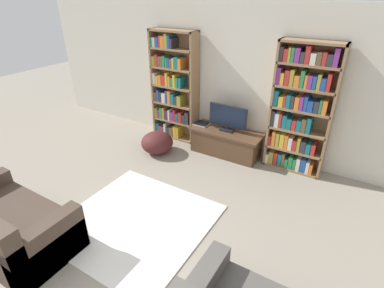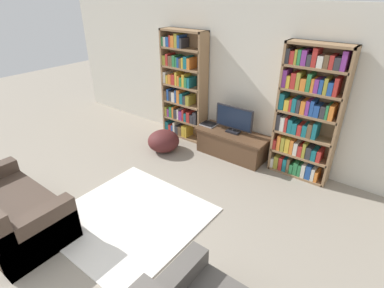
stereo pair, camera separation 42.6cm
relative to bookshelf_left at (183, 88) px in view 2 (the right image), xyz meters
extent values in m
cube|color=silver|center=(1.19, 0.18, 0.29)|extent=(8.80, 0.06, 2.60)
cube|color=#93704C|center=(-0.40, -0.02, 0.04)|extent=(0.04, 0.30, 2.10)
cube|color=#93704C|center=(0.49, -0.02, 0.04)|extent=(0.04, 0.30, 2.10)
cube|color=#93704C|center=(0.05, 0.11, 0.04)|extent=(0.93, 0.04, 2.10)
cube|color=#93704C|center=(0.05, -0.02, 1.07)|extent=(0.93, 0.30, 0.04)
cube|color=#93704C|center=(0.05, -0.02, -0.99)|extent=(0.89, 0.30, 0.04)
cube|color=#196B75|center=(-0.34, -0.03, -0.87)|extent=(0.08, 0.24, 0.21)
cube|color=#B72D28|center=(-0.26, -0.03, -0.89)|extent=(0.07, 0.24, 0.17)
cube|color=#234C99|center=(-0.20, -0.03, -0.89)|extent=(0.05, 0.24, 0.16)
cube|color=silver|center=(-0.14, -0.03, -0.85)|extent=(0.05, 0.24, 0.25)
cube|color=#333338|center=(-0.08, -0.03, -0.88)|extent=(0.08, 0.24, 0.18)
cube|color=brown|center=(0.01, -0.03, -0.88)|extent=(0.08, 0.24, 0.19)
cube|color=gold|center=(0.10, -0.03, -0.86)|extent=(0.07, 0.24, 0.23)
cube|color=gold|center=(0.17, -0.03, -0.86)|extent=(0.05, 0.24, 0.23)
cube|color=#93704C|center=(0.05, -0.02, -0.64)|extent=(0.89, 0.30, 0.04)
cube|color=#9E9333|center=(-0.35, -0.03, -0.52)|extent=(0.06, 0.24, 0.20)
cube|color=#7F338C|center=(-0.29, -0.03, -0.54)|extent=(0.05, 0.24, 0.16)
cube|color=#2D7F47|center=(-0.22, -0.03, -0.51)|extent=(0.07, 0.24, 0.22)
cube|color=orange|center=(-0.16, -0.03, -0.51)|extent=(0.04, 0.24, 0.23)
cube|color=#333338|center=(-0.10, -0.03, -0.53)|extent=(0.08, 0.24, 0.19)
cube|color=silver|center=(-0.03, -0.03, -0.52)|extent=(0.04, 0.24, 0.21)
cube|color=#7F338C|center=(0.03, -0.03, -0.53)|extent=(0.08, 0.24, 0.18)
cube|color=#B72D28|center=(0.10, -0.03, -0.51)|extent=(0.04, 0.24, 0.24)
cube|color=#196B75|center=(0.15, -0.03, -0.54)|extent=(0.05, 0.24, 0.17)
cube|color=#B72D28|center=(0.23, -0.03, -0.52)|extent=(0.08, 0.24, 0.21)
cube|color=#333338|center=(0.31, -0.03, -0.54)|extent=(0.07, 0.24, 0.17)
cube|color=#333338|center=(0.39, -0.03, -0.50)|extent=(0.08, 0.24, 0.24)
cube|color=#93704C|center=(0.05, -0.02, -0.29)|extent=(0.89, 0.30, 0.04)
cube|color=brown|center=(-0.35, -0.03, -0.18)|extent=(0.07, 0.24, 0.18)
cube|color=#234C99|center=(-0.28, -0.03, -0.16)|extent=(0.05, 0.24, 0.23)
cube|color=#333338|center=(-0.22, -0.03, -0.17)|extent=(0.06, 0.24, 0.20)
cube|color=silver|center=(-0.14, -0.03, -0.18)|extent=(0.08, 0.24, 0.19)
cube|color=#234C99|center=(-0.08, -0.03, -0.15)|extent=(0.04, 0.24, 0.25)
cube|color=orange|center=(-0.01, -0.03, -0.14)|extent=(0.07, 0.24, 0.26)
cube|color=#196B75|center=(0.06, -0.03, -0.17)|extent=(0.07, 0.24, 0.21)
cube|color=#333338|center=(0.14, -0.03, -0.19)|extent=(0.06, 0.24, 0.17)
cube|color=#9E9333|center=(0.21, -0.03, -0.18)|extent=(0.08, 0.24, 0.19)
cube|color=#93704C|center=(0.05, -0.02, 0.06)|extent=(0.89, 0.30, 0.04)
cube|color=silver|center=(-0.35, -0.03, 0.18)|extent=(0.06, 0.24, 0.21)
cube|color=gold|center=(-0.29, -0.03, 0.16)|extent=(0.05, 0.24, 0.16)
cube|color=orange|center=(-0.22, -0.03, 0.17)|extent=(0.07, 0.24, 0.18)
cube|color=#B72D28|center=(-0.13, -0.03, 0.17)|extent=(0.08, 0.24, 0.19)
cube|color=gold|center=(-0.06, -0.03, 0.20)|extent=(0.05, 0.24, 0.25)
cube|color=orange|center=(0.00, -0.03, 0.17)|extent=(0.05, 0.24, 0.19)
cube|color=#2D7F47|center=(0.05, -0.03, 0.16)|extent=(0.05, 0.24, 0.17)
cube|color=gold|center=(0.12, -0.03, 0.19)|extent=(0.05, 0.24, 0.24)
cube|color=#2D7F47|center=(0.18, -0.03, 0.17)|extent=(0.05, 0.24, 0.19)
cube|color=#196B75|center=(0.24, -0.03, 0.17)|extent=(0.06, 0.24, 0.19)
cube|color=#93704C|center=(0.05, -0.02, 0.41)|extent=(0.89, 0.30, 0.04)
cube|color=#9E9333|center=(-0.34, -0.03, 0.52)|extent=(0.08, 0.24, 0.18)
cube|color=#B72D28|center=(-0.27, -0.03, 0.53)|extent=(0.06, 0.24, 0.22)
cube|color=brown|center=(-0.21, -0.03, 0.52)|extent=(0.05, 0.24, 0.19)
cube|color=brown|center=(-0.16, -0.03, 0.52)|extent=(0.05, 0.24, 0.19)
cube|color=#2D7F47|center=(-0.10, -0.03, 0.53)|extent=(0.06, 0.24, 0.20)
cube|color=#2D7F47|center=(-0.05, -0.03, 0.52)|extent=(0.04, 0.24, 0.18)
cube|color=#234C99|center=(0.00, -0.03, 0.52)|extent=(0.05, 0.24, 0.18)
cube|color=brown|center=(0.05, -0.03, 0.51)|extent=(0.04, 0.24, 0.17)
cube|color=gold|center=(0.10, -0.03, 0.52)|extent=(0.04, 0.24, 0.19)
cube|color=#196B75|center=(0.17, -0.03, 0.53)|extent=(0.08, 0.24, 0.22)
cube|color=orange|center=(0.24, -0.03, 0.52)|extent=(0.06, 0.24, 0.20)
cube|color=#93704C|center=(0.05, -0.02, 0.76)|extent=(0.89, 0.30, 0.04)
cube|color=#2D7F47|center=(-0.36, -0.03, 0.86)|extent=(0.04, 0.24, 0.16)
cube|color=silver|center=(-0.31, -0.03, 0.86)|extent=(0.06, 0.24, 0.17)
cube|color=#234C99|center=(-0.24, -0.03, 0.86)|extent=(0.07, 0.24, 0.17)
cube|color=#B72D28|center=(-0.18, -0.03, 0.88)|extent=(0.04, 0.24, 0.21)
cube|color=orange|center=(-0.12, -0.03, 0.88)|extent=(0.08, 0.24, 0.20)
cube|color=#9E9333|center=(-0.04, -0.03, 0.90)|extent=(0.07, 0.24, 0.25)
cube|color=#234C99|center=(0.02, -0.03, 0.89)|extent=(0.05, 0.24, 0.22)
cube|color=#333338|center=(0.07, -0.03, 0.86)|extent=(0.04, 0.24, 0.17)
cube|color=#93704C|center=(1.99, -0.02, 0.04)|extent=(0.04, 0.30, 2.10)
cube|color=#93704C|center=(2.88, -0.02, 0.04)|extent=(0.04, 0.30, 2.10)
cube|color=#93704C|center=(2.43, 0.11, 0.04)|extent=(0.93, 0.04, 2.10)
cube|color=#93704C|center=(2.43, -0.02, 1.07)|extent=(0.93, 0.30, 0.04)
cube|color=#93704C|center=(2.43, -0.02, -0.99)|extent=(0.89, 0.30, 0.04)
cube|color=silver|center=(2.03, -0.03, -0.89)|extent=(0.05, 0.24, 0.17)
cube|color=#9E9333|center=(2.10, -0.03, -0.86)|extent=(0.08, 0.24, 0.22)
cube|color=#B72D28|center=(2.17, -0.03, -0.86)|extent=(0.06, 0.24, 0.22)
cube|color=#196B75|center=(2.24, -0.03, -0.86)|extent=(0.06, 0.24, 0.22)
cube|color=brown|center=(2.30, -0.03, -0.85)|extent=(0.05, 0.24, 0.25)
cube|color=#2D7F47|center=(2.36, -0.03, -0.89)|extent=(0.05, 0.24, 0.16)
cube|color=#2D7F47|center=(2.43, -0.03, -0.86)|extent=(0.07, 0.24, 0.22)
cube|color=#2D7F47|center=(2.49, -0.03, -0.87)|extent=(0.05, 0.24, 0.20)
cube|color=silver|center=(2.55, -0.03, -0.86)|extent=(0.06, 0.24, 0.23)
cube|color=#234C99|center=(2.63, -0.03, -0.86)|extent=(0.08, 0.24, 0.23)
cube|color=silver|center=(2.71, -0.03, -0.87)|extent=(0.05, 0.24, 0.21)
cube|color=orange|center=(2.76, -0.03, -0.89)|extent=(0.04, 0.24, 0.17)
cube|color=#93704C|center=(2.43, -0.02, -0.64)|extent=(0.89, 0.30, 0.04)
cube|color=#B72D28|center=(2.03, -0.03, -0.54)|extent=(0.05, 0.24, 0.16)
cube|color=orange|center=(2.09, -0.03, -0.49)|extent=(0.06, 0.24, 0.26)
cube|color=#9E9333|center=(2.16, -0.03, -0.50)|extent=(0.06, 0.24, 0.25)
cube|color=gold|center=(2.24, -0.03, -0.50)|extent=(0.07, 0.24, 0.25)
cube|color=orange|center=(2.31, -0.03, -0.50)|extent=(0.05, 0.24, 0.24)
cube|color=silver|center=(2.37, -0.03, -0.52)|extent=(0.06, 0.24, 0.21)
cube|color=#B72D28|center=(2.44, -0.03, -0.53)|extent=(0.06, 0.24, 0.18)
cube|color=#9E9333|center=(2.51, -0.03, -0.50)|extent=(0.05, 0.24, 0.25)
cube|color=#333338|center=(2.58, -0.03, -0.52)|extent=(0.08, 0.24, 0.20)
cube|color=#196B75|center=(2.66, -0.03, -0.54)|extent=(0.07, 0.24, 0.17)
cube|color=#B72D28|center=(2.73, -0.03, -0.53)|extent=(0.06, 0.24, 0.18)
cube|color=#93704C|center=(2.43, -0.02, -0.29)|extent=(0.89, 0.30, 0.04)
cube|color=#333338|center=(2.04, -0.03, -0.14)|extent=(0.06, 0.24, 0.26)
cube|color=silver|center=(2.10, -0.03, -0.16)|extent=(0.07, 0.24, 0.23)
cube|color=#B72D28|center=(2.16, -0.03, -0.15)|extent=(0.04, 0.24, 0.24)
cube|color=#196B75|center=(2.23, -0.03, -0.16)|extent=(0.07, 0.24, 0.22)
cube|color=#196B75|center=(2.30, -0.03, -0.18)|extent=(0.07, 0.24, 0.18)
cube|color=#B72D28|center=(2.38, -0.03, -0.19)|extent=(0.07, 0.24, 0.17)
cube|color=#196B75|center=(2.46, -0.03, -0.18)|extent=(0.07, 0.24, 0.18)
cube|color=brown|center=(2.53, -0.03, -0.16)|extent=(0.07, 0.24, 0.22)
cube|color=#196B75|center=(2.60, -0.03, -0.15)|extent=(0.06, 0.24, 0.25)
cube|color=#93704C|center=(2.43, -0.02, 0.06)|extent=(0.89, 0.30, 0.04)
cube|color=#196B75|center=(2.04, -0.03, 0.20)|extent=(0.08, 0.24, 0.25)
cube|color=gold|center=(2.13, -0.03, 0.16)|extent=(0.07, 0.24, 0.17)
cube|color=#B72D28|center=(2.19, -0.03, 0.17)|extent=(0.04, 0.24, 0.19)
cube|color=#196B75|center=(2.24, -0.03, 0.18)|extent=(0.06, 0.24, 0.21)
cube|color=#333338|center=(2.30, -0.03, 0.18)|extent=(0.05, 0.24, 0.21)
cube|color=orange|center=(2.37, -0.03, 0.18)|extent=(0.07, 0.24, 0.20)
cube|color=#7F338C|center=(2.44, -0.03, 0.18)|extent=(0.05, 0.24, 0.22)
cube|color=#234C99|center=(2.50, -0.03, 0.19)|extent=(0.05, 0.24, 0.23)
cube|color=#234C99|center=(2.57, -0.03, 0.16)|extent=(0.08, 0.24, 0.18)
cube|color=#333338|center=(2.65, -0.03, 0.17)|extent=(0.07, 0.24, 0.18)
cube|color=#2D7F47|center=(2.71, -0.03, 0.18)|extent=(0.04, 0.24, 0.21)
cube|color=orange|center=(2.77, -0.03, 0.18)|extent=(0.06, 0.24, 0.21)
cube|color=#93704C|center=(2.43, -0.02, 0.41)|extent=(0.89, 0.30, 0.04)
cube|color=#7F338C|center=(2.04, -0.03, 0.55)|extent=(0.06, 0.24, 0.26)
cube|color=gold|center=(2.10, -0.03, 0.52)|extent=(0.05, 0.24, 0.18)
cube|color=#B72D28|center=(2.17, -0.03, 0.54)|extent=(0.07, 0.24, 0.23)
cube|color=#9E9333|center=(2.24, -0.03, 0.55)|extent=(0.06, 0.24, 0.25)
cube|color=orange|center=(2.32, -0.03, 0.51)|extent=(0.08, 0.24, 0.17)
cube|color=#2D7F47|center=(2.39, -0.03, 0.55)|extent=(0.06, 0.24, 0.25)
cube|color=orange|center=(2.45, -0.03, 0.52)|extent=(0.04, 0.24, 0.20)
cube|color=#7F338C|center=(2.50, -0.03, 0.52)|extent=(0.06, 0.24, 0.20)
cube|color=#234C99|center=(2.56, -0.03, 0.53)|extent=(0.05, 0.24, 0.20)
cube|color=#9E9333|center=(2.62, -0.03, 0.54)|extent=(0.05, 0.24, 0.23)
cube|color=#234C99|center=(2.69, -0.03, 0.52)|extent=(0.07, 0.24, 0.18)
cube|color=#B72D28|center=(2.75, -0.03, 0.55)|extent=(0.05, 0.24, 0.25)
cube|color=#93704C|center=(2.43, -0.02, 0.76)|extent=(0.89, 0.30, 0.04)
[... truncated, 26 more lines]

